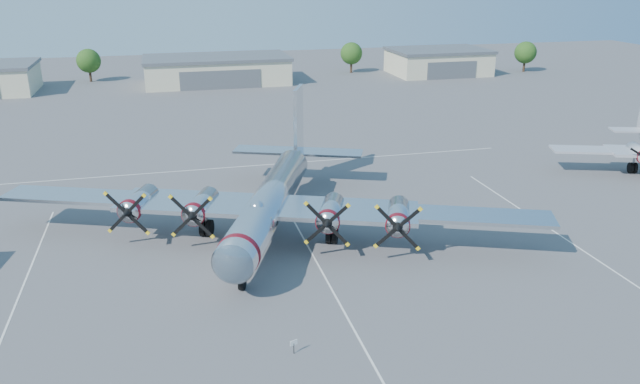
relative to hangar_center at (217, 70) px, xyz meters
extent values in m
plane|color=#4F4F52|center=(0.00, -81.96, -2.71)|extent=(260.00, 260.00, 0.00)
cube|color=silver|center=(-22.00, -86.96, -2.71)|extent=(0.15, 40.00, 0.01)
cube|color=silver|center=(0.00, -86.96, -2.71)|extent=(0.15, 40.00, 0.01)
cube|color=silver|center=(22.00, -86.96, -2.71)|extent=(0.15, 40.00, 0.01)
cube|color=silver|center=(0.00, -56.96, -2.71)|extent=(60.00, 0.15, 0.01)
cube|color=beige|center=(0.00, 0.04, -0.31)|extent=(28.00, 14.00, 4.80)
cube|color=slate|center=(0.00, 0.04, 2.39)|extent=(28.60, 14.60, 0.60)
cube|color=slate|center=(0.00, -7.01, -0.91)|extent=(15.40, 0.20, 3.60)
cube|color=beige|center=(48.00, 0.04, -0.31)|extent=(20.00, 14.00, 4.80)
cube|color=slate|center=(48.00, 0.04, 2.39)|extent=(20.60, 14.60, 0.60)
cube|color=slate|center=(48.00, -7.01, -0.91)|extent=(11.00, 0.20, 3.60)
cylinder|color=#382619|center=(-25.00, 8.04, -1.31)|extent=(0.50, 0.50, 2.80)
sphere|color=#164413|center=(-25.00, 8.04, 1.53)|extent=(4.80, 4.80, 4.80)
cylinder|color=#382619|center=(30.00, 6.04, -1.31)|extent=(0.50, 0.50, 2.80)
sphere|color=#164413|center=(30.00, 6.04, 1.53)|extent=(4.80, 4.80, 4.80)
cylinder|color=#382619|center=(68.00, -1.96, -1.31)|extent=(0.50, 0.50, 2.80)
sphere|color=#164413|center=(68.00, -1.96, 1.53)|extent=(4.80, 4.80, 4.80)
cylinder|color=black|center=(-4.33, -95.43, -2.36)|extent=(0.05, 0.05, 0.71)
cube|color=white|center=(-4.33, -95.43, -1.95)|extent=(0.48, 0.19, 0.36)
camera|label=1|loc=(-10.70, -127.22, 19.51)|focal=35.00mm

